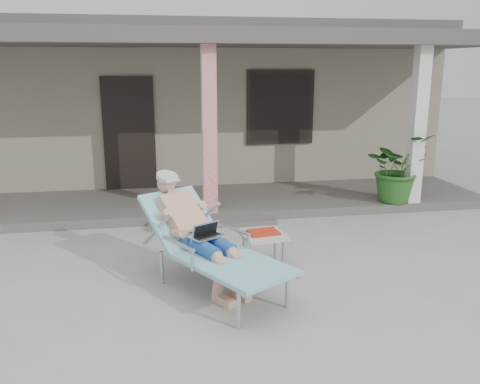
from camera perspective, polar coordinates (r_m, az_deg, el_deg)
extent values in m
plane|color=#9E9E99|center=(6.28, -1.01, -8.96)|extent=(60.00, 60.00, 0.00)
cube|color=gray|center=(12.28, -5.81, 9.58)|extent=(10.00, 5.00, 3.00)
cube|color=#474442|center=(12.26, -6.01, 17.29)|extent=(10.40, 5.40, 0.30)
cube|color=black|center=(9.77, -12.33, 6.40)|extent=(0.95, 0.06, 2.10)
cube|color=black|center=(10.02, 4.55, 9.45)|extent=(1.20, 0.06, 1.30)
cube|color=black|center=(10.02, 4.56, 9.45)|extent=(1.32, 0.05, 1.42)
cube|color=#605B56|center=(9.07, -3.95, -1.15)|extent=(10.00, 2.00, 0.15)
cube|color=red|center=(7.97, -3.47, 6.85)|extent=(0.22, 0.22, 2.61)
cube|color=silver|center=(9.05, 19.30, 6.97)|extent=(0.22, 0.22, 2.61)
cube|color=#474442|center=(8.76, -4.27, 16.84)|extent=(10.00, 2.30, 0.24)
cube|color=#605B56|center=(7.98, -3.07, -3.56)|extent=(2.00, 0.30, 0.07)
cylinder|color=#B7B7BC|center=(4.95, -0.16, -13.10)|extent=(0.05, 0.05, 0.39)
cylinder|color=#B7B7BC|center=(5.36, 5.34, -10.94)|extent=(0.05, 0.05, 0.39)
cylinder|color=#B7B7BC|center=(5.96, -8.77, -8.39)|extent=(0.05, 0.05, 0.39)
cylinder|color=#B7B7BC|center=(6.30, -3.62, -6.96)|extent=(0.05, 0.05, 0.39)
cube|color=#B7B7BC|center=(5.40, -0.89, -8.23)|extent=(1.22, 1.45, 0.03)
cube|color=#87CDD2|center=(5.39, -0.89, -7.98)|extent=(1.33, 1.53, 0.04)
cube|color=#B7B7BC|center=(6.03, -6.63, -3.40)|extent=(0.88, 0.86, 0.52)
cube|color=#87CDD2|center=(6.02, -6.64, -3.07)|extent=(1.01, 0.98, 0.59)
cylinder|color=#B1B1B4|center=(6.15, -8.34, 1.74)|extent=(0.35, 0.36, 0.14)
cube|color=silver|center=(5.67, -3.87, -4.94)|extent=(0.43, 0.39, 0.25)
cube|color=#BBBAB6|center=(6.30, 2.62, -4.85)|extent=(0.59, 0.59, 0.04)
cylinder|color=#B7B7BC|center=(6.14, 1.10, -7.51)|extent=(0.04, 0.04, 0.39)
cylinder|color=#B7B7BC|center=(6.23, 4.89, -7.24)|extent=(0.04, 0.04, 0.39)
cylinder|color=#B7B7BC|center=(6.52, 0.41, -6.18)|extent=(0.04, 0.04, 0.39)
cylinder|color=#B7B7BC|center=(6.61, 3.97, -5.95)|extent=(0.04, 0.04, 0.39)
cube|color=#B72913|center=(6.28, 2.62, -4.54)|extent=(0.40, 0.32, 0.03)
cube|color=black|center=(6.41, 2.36, -4.20)|extent=(0.36, 0.08, 0.04)
imported|color=#26591E|center=(9.12, 17.18, 2.63)|extent=(1.34, 1.26, 1.18)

